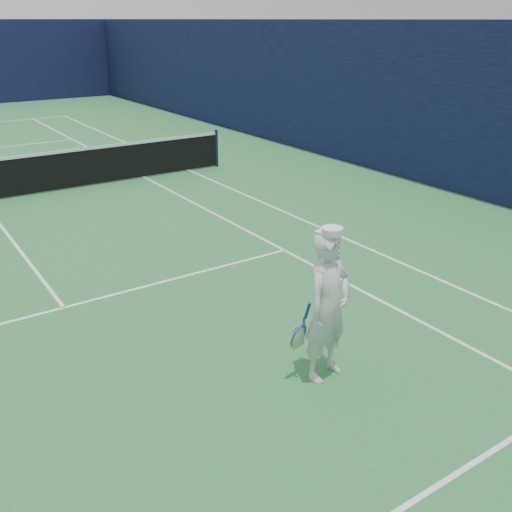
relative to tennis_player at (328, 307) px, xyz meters
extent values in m
cube|color=white|center=(3.36, 9.91, -0.92)|extent=(0.06, 23.83, 0.01)
cube|color=white|center=(1.99, 9.91, -0.92)|extent=(0.06, 23.77, 0.01)
cube|color=white|center=(-2.13, 3.51, -0.92)|extent=(8.23, 0.06, 0.01)
cube|color=#0E1334|center=(7.87, 9.91, 1.07)|extent=(0.12, 36.12, 4.00)
cylinder|color=#141E4C|center=(4.27, 9.91, -0.39)|extent=(0.09, 0.09, 1.07)
imported|color=silver|center=(0.00, 0.00, -0.01)|extent=(0.75, 0.57, 1.84)
cylinder|color=white|center=(0.00, 0.00, 0.93)|extent=(0.24, 0.24, 0.08)
cube|color=white|center=(-0.03, 0.13, 0.90)|extent=(0.20, 0.14, 0.02)
cylinder|color=navy|center=(-0.29, 0.02, 0.03)|extent=(0.05, 0.09, 0.22)
cube|color=#1D4FA2|center=(-0.29, 0.08, -0.15)|extent=(0.03, 0.02, 0.14)
torus|color=#1D4FA2|center=(-0.31, 0.13, -0.36)|extent=(0.31, 0.16, 0.29)
cube|color=beige|center=(-0.31, 0.13, -0.36)|extent=(0.22, 0.05, 0.30)
sphere|color=#C8E81A|center=(0.23, 0.15, 0.09)|extent=(0.07, 0.07, 0.07)
sphere|color=#C8E81A|center=(0.27, 0.18, 0.12)|extent=(0.07, 0.07, 0.07)
camera|label=1|loc=(-3.97, -4.40, 3.08)|focal=40.00mm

